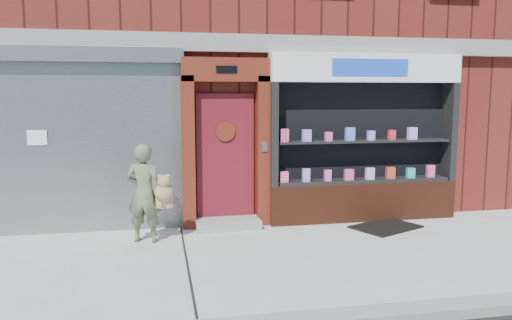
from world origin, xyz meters
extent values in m
plane|color=#9E9E99|center=(0.00, 0.00, 0.00)|extent=(80.00, 80.00, 0.00)
cube|color=gray|center=(0.00, -2.15, 0.06)|extent=(60.00, 0.30, 0.12)
cube|color=#581814|center=(0.00, 6.00, 4.00)|extent=(12.00, 8.00, 8.00)
cube|color=gray|center=(0.00, 1.92, 3.15)|extent=(12.00, 0.16, 0.30)
cube|color=gray|center=(-3.00, 1.94, 1.40)|extent=(3.00, 0.10, 2.80)
cube|color=slate|center=(-3.00, 1.88, 2.92)|extent=(3.10, 0.30, 0.24)
cube|color=white|center=(-3.80, 1.88, 1.60)|extent=(0.30, 0.01, 0.24)
cube|color=#5E1C10|center=(-1.40, 1.86, 1.30)|extent=(0.22, 0.28, 2.60)
cube|color=#5E1C10|center=(-0.10, 1.86, 1.30)|extent=(0.22, 0.28, 2.60)
cube|color=#5E1C10|center=(-0.75, 1.86, 2.70)|extent=(1.50, 0.28, 0.40)
cube|color=black|center=(-0.75, 1.71, 2.70)|extent=(0.35, 0.01, 0.12)
cube|color=maroon|center=(-0.75, 1.97, 1.20)|extent=(1.00, 0.06, 2.20)
cylinder|color=black|center=(-0.75, 1.93, 1.65)|extent=(0.28, 0.02, 0.28)
cylinder|color=#5E1C10|center=(-0.75, 1.92, 1.65)|extent=(0.34, 0.02, 0.34)
cube|color=gray|center=(-0.75, 1.70, 0.07)|extent=(1.10, 0.55, 0.15)
cube|color=slate|center=(-0.10, 1.71, 1.40)|extent=(0.10, 0.02, 0.18)
cube|color=#502113|center=(1.75, 1.80, 0.35)|extent=(3.50, 0.40, 0.70)
cube|color=black|center=(0.06, 1.80, 1.60)|extent=(0.12, 0.40, 1.80)
cube|color=black|center=(3.44, 1.80, 1.60)|extent=(0.12, 0.40, 1.80)
cube|color=black|center=(1.75, 1.99, 1.60)|extent=(3.30, 0.03, 1.80)
cube|color=black|center=(1.75, 1.80, 0.73)|extent=(3.20, 0.36, 0.06)
cube|color=black|center=(1.75, 1.80, 1.45)|extent=(3.20, 0.36, 0.04)
cube|color=white|center=(1.75, 1.80, 2.75)|extent=(3.50, 0.40, 0.50)
cube|color=blue|center=(1.75, 1.59, 2.75)|extent=(1.40, 0.01, 0.30)
cube|color=#F2508A|center=(0.25, 1.72, 0.85)|extent=(0.14, 0.09, 0.19)
cube|color=#A673CF|center=(0.65, 1.72, 0.88)|extent=(0.13, 0.09, 0.23)
cube|color=#E64C9B|center=(1.05, 1.72, 0.86)|extent=(0.12, 0.09, 0.20)
cube|color=#D5476E|center=(1.45, 1.72, 0.86)|extent=(0.16, 0.09, 0.20)
cube|color=#C889F6|center=(1.85, 1.72, 0.86)|extent=(0.15, 0.09, 0.21)
cube|color=red|center=(2.25, 1.72, 0.87)|extent=(0.16, 0.09, 0.21)
cube|color=#26B4C1|center=(2.65, 1.72, 0.85)|extent=(0.14, 0.09, 0.19)
cube|color=#E54C79|center=(3.05, 1.72, 0.87)|extent=(0.14, 0.09, 0.23)
cube|color=#D14581|center=(0.25, 1.72, 1.58)|extent=(0.14, 0.09, 0.23)
cube|color=#9273D0|center=(0.65, 1.72, 1.57)|extent=(0.15, 0.09, 0.21)
cube|color=#DF4A87|center=(1.05, 1.72, 1.55)|extent=(0.12, 0.09, 0.16)
cube|color=#4476E7|center=(1.45, 1.72, 1.59)|extent=(0.16, 0.09, 0.23)
cube|color=#A37CDF|center=(1.85, 1.72, 1.56)|extent=(0.12, 0.09, 0.17)
cube|color=red|center=(2.25, 1.72, 1.56)|extent=(0.12, 0.09, 0.18)
cube|color=#BD89F6|center=(2.65, 1.72, 1.58)|extent=(0.16, 0.09, 0.22)
imported|color=#5A6643|center=(-2.13, 1.15, 0.77)|extent=(0.65, 0.52, 1.55)
sphere|color=#94774A|center=(-1.82, 1.04, 0.79)|extent=(0.30, 0.30, 0.30)
sphere|color=#94774A|center=(-1.82, 0.99, 0.97)|extent=(0.20, 0.20, 0.20)
sphere|color=#94774A|center=(-1.88, 0.99, 1.05)|extent=(0.07, 0.07, 0.07)
sphere|color=#94774A|center=(-1.76, 0.99, 1.05)|extent=(0.07, 0.07, 0.07)
cylinder|color=#94774A|center=(-1.92, 1.04, 0.64)|extent=(0.07, 0.07, 0.18)
cylinder|color=#94774A|center=(-1.72, 1.04, 0.64)|extent=(0.07, 0.07, 0.18)
cylinder|color=#94774A|center=(-1.88, 1.02, 0.64)|extent=(0.07, 0.07, 0.18)
cylinder|color=#94774A|center=(-1.76, 1.02, 0.64)|extent=(0.07, 0.07, 0.18)
cube|color=black|center=(1.93, 1.19, 0.01)|extent=(1.33, 1.17, 0.03)
camera|label=1|loc=(-1.89, -6.62, 2.29)|focal=35.00mm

